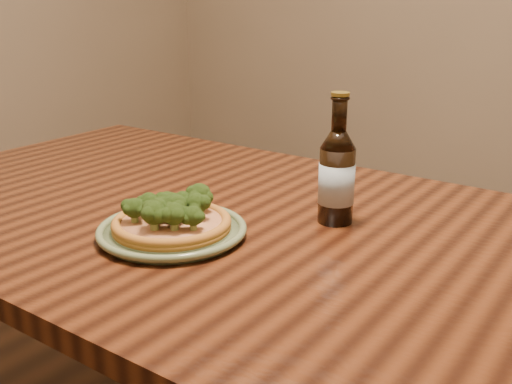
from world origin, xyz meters
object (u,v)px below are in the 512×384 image
Objects in this scene: plate at (172,230)px; pizza at (172,218)px; table at (229,258)px; beer_bottle at (337,176)px.

pizza is at bearing 77.34° from plate.
plate reaches higher than table.
plate is 1.09× the size of beer_bottle.
beer_bottle is (0.20, 0.23, 0.06)m from pizza.
table is at bearing -143.90° from beer_bottle.
table is 7.62× the size of pizza.
plate is at bearing -120.34° from beer_bottle.
table is 0.27m from beer_bottle.
beer_bottle is (0.19, 0.09, 0.18)m from table.
table is at bearing 83.61° from pizza.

